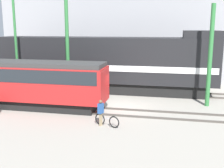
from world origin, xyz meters
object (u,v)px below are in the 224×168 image
person (101,110)px  utility_pole_center (67,44)px  bicycle (107,120)px  streetcar (24,81)px  utility_pole_right (210,56)px  freight_locomotive (106,63)px  utility_pole_left (16,41)px

person → utility_pole_center: bearing=125.8°
bicycle → utility_pole_center: 8.43m
streetcar → utility_pole_center: bearing=55.3°
utility_pole_center → utility_pole_right: (10.86, -0.00, -0.77)m
utility_pole_center → utility_pole_right: 10.89m
person → utility_pole_right: 9.26m
freight_locomotive → utility_pole_left: size_ratio=2.09×
freight_locomotive → bicycle: freight_locomotive is taller
freight_locomotive → streetcar: freight_locomotive is taller
freight_locomotive → streetcar: bearing=-126.1°
bicycle → streetcar: bearing=158.4°
streetcar → utility_pole_right: 13.51m
streetcar → bicycle: streetcar is taller
person → utility_pole_left: bearing=146.2°
freight_locomotive → person: freight_locomotive is taller
utility_pole_center → freight_locomotive: bearing=52.7°
freight_locomotive → utility_pole_center: (-2.38, -3.12, 1.91)m
person → utility_pole_left: utility_pole_left is taller
freight_locomotive → utility_pole_center: size_ratio=2.19×
utility_pole_left → utility_pole_center: (4.49, 0.00, -0.20)m
bicycle → utility_pole_center: utility_pole_center is taller
bicycle → utility_pole_right: (6.31, 5.78, 3.34)m
bicycle → utility_pole_right: size_ratio=0.22×
freight_locomotive → person: 9.23m
person → utility_pole_center: utility_pole_center is taller
freight_locomotive → utility_pole_right: bearing=-20.2°
bicycle → utility_pole_right: utility_pole_right is taller
freight_locomotive → utility_pole_center: bearing=-127.3°
utility_pole_left → bicycle: bearing=-32.6°
streetcar → utility_pole_right: (13.03, 3.12, 1.76)m
person → utility_pole_center: size_ratio=0.18×
freight_locomotive → person: size_ratio=12.33×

